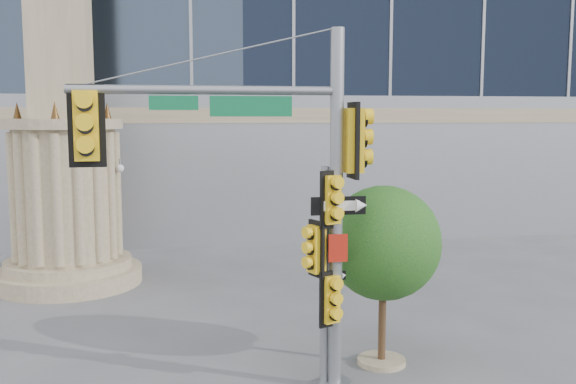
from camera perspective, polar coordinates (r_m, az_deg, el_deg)
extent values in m
cylinder|color=gray|center=(21.18, -18.85, -7.06)|extent=(4.40, 4.40, 0.50)
cylinder|color=gray|center=(21.09, -18.89, -6.01)|extent=(3.80, 3.80, 0.30)
cylinder|color=gray|center=(20.73, -19.12, -0.20)|extent=(3.00, 3.00, 4.00)
cylinder|color=gray|center=(20.60, -19.35, 5.75)|extent=(3.50, 3.50, 0.30)
cone|color=#472D14|center=(20.43, -15.77, 6.99)|extent=(0.24, 0.24, 0.50)
cone|color=#472D14|center=(20.85, -22.95, 6.70)|extent=(0.24, 0.24, 0.50)
cylinder|color=slate|center=(12.86, 4.16, -16.68)|extent=(0.63, 0.63, 0.14)
cylinder|color=slate|center=(11.94, 4.29, -1.93)|extent=(0.25, 0.25, 6.76)
cylinder|color=slate|center=(11.42, -7.29, 8.99)|extent=(4.73, 0.22, 0.16)
cube|color=#0B6438|center=(11.47, -3.29, 7.61)|extent=(1.47, 0.07, 0.36)
cube|color=yellow|center=(11.46, -17.46, 5.63)|extent=(0.62, 0.32, 1.41)
cube|color=yellow|center=(11.89, 5.82, 4.57)|extent=(0.32, 0.62, 1.41)
cube|color=black|center=(11.76, 4.50, -1.23)|extent=(1.04, 0.05, 0.34)
cube|color=#B11E10|center=(11.90, 4.47, -4.99)|extent=(0.36, 0.04, 0.52)
cylinder|color=slate|center=(12.89, 3.20, -16.69)|extent=(0.41, 0.41, 0.10)
cylinder|color=slate|center=(12.22, 3.26, -7.71)|extent=(0.15, 0.15, 4.26)
cube|color=yellow|center=(11.78, 3.84, -0.66)|extent=(0.52, 0.40, 1.06)
cube|color=yellow|center=(11.98, 2.55, -5.07)|extent=(0.40, 0.52, 1.06)
cube|color=yellow|center=(12.16, 3.77, -9.45)|extent=(0.52, 0.40, 1.06)
cube|color=black|center=(12.21, 4.13, -7.52)|extent=(0.50, 0.22, 0.17)
cylinder|color=gray|center=(14.08, 8.31, -14.65)|extent=(1.01, 1.01, 0.11)
cylinder|color=#382314|center=(13.76, 8.37, -10.94)|extent=(0.16, 0.16, 2.03)
sphere|color=#114B1A|center=(13.37, 8.49, -4.49)|extent=(2.36, 2.36, 2.36)
sphere|color=#114B1A|center=(13.86, 10.09, -5.54)|extent=(1.46, 1.46, 1.46)
sphere|color=#114B1A|center=(13.05, 7.21, -6.01)|extent=(1.24, 1.24, 1.24)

